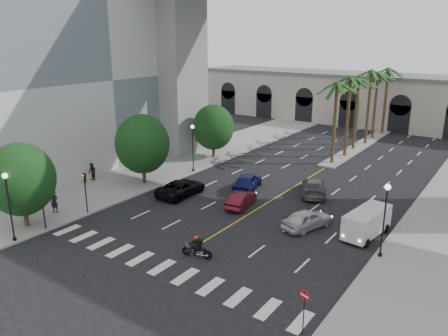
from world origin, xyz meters
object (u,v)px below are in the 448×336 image
lamp_post_right (385,214)px  traffic_signal_near (42,201)px  motorcycle_rider (198,248)px  pedestrian_a (54,202)px  cargo_van (367,222)px  car_b (241,199)px  car_a (307,219)px  car_d (314,187)px  do_not_enter_sign (304,302)px  car_c (181,188)px  lamp_post_left_far (193,144)px  lamp_post_left_near (9,201)px  pedestrian_b (92,172)px  traffic_signal_far (85,186)px  car_e (247,181)px

lamp_post_right → traffic_signal_near: size_ratio=1.47×
motorcycle_rider → pedestrian_a: pedestrian_a is taller
lamp_post_right → cargo_van: lamp_post_right is taller
traffic_signal_near → car_b: (9.80, 12.95, -1.82)m
traffic_signal_near → cargo_van: traffic_signal_near is taller
motorcycle_rider → cargo_van: 12.99m
car_a → car_d: (-2.72, 7.42, 0.03)m
car_b → do_not_enter_sign: 17.61m
car_c → pedestrian_a: bearing=58.8°
lamp_post_left_far → traffic_signal_near: 18.51m
lamp_post_right → car_c: bearing=175.2°
lamp_post_left_near → cargo_van: bearing=37.2°
traffic_signal_near → cargo_van: bearing=32.7°
cargo_van → pedestrian_b: size_ratio=2.69×
car_c → cargo_van: (17.23, 1.22, 0.40)m
lamp_post_left_near → car_b: lamp_post_left_near is taller
pedestrian_b → do_not_enter_sign: size_ratio=0.73×
lamp_post_right → motorcycle_rider: lamp_post_right is taller
lamp_post_left_near → car_b: bearing=57.4°
lamp_post_left_near → pedestrian_b: (-6.44, 12.35, -2.13)m
lamp_post_right → car_a: size_ratio=1.20×
traffic_signal_far → pedestrian_a: traffic_signal_far is taller
car_e → pedestrian_b: 16.13m
pedestrian_a → cargo_van: bearing=4.1°
car_c → car_d: 12.65m
traffic_signal_near → car_c: bearing=73.6°
traffic_signal_far → pedestrian_b: 8.89m
car_c → pedestrian_b: 10.36m
car_a → pedestrian_a: pedestrian_a is taller
traffic_signal_far → car_e: traffic_signal_far is taller
car_a → lamp_post_left_far: bearing=-1.6°
lamp_post_left_far → pedestrian_a: 16.31m
lamp_post_right → pedestrian_a: bearing=-162.2°
traffic_signal_near → car_e: 18.91m
lamp_post_left_far → car_a: 17.98m
traffic_signal_near → car_d: size_ratio=0.67×
lamp_post_left_far → car_b: 11.63m
motorcycle_rider → car_b: bearing=92.0°
car_b → car_e: car_e is taller
car_c → pedestrian_a: (-5.87, -9.64, 0.36)m
car_d → pedestrian_b: bearing=0.6°
do_not_enter_sign → lamp_post_right: bearing=102.5°
lamp_post_left_far → traffic_signal_far: (0.10, -14.50, -0.71)m
lamp_post_left_far → pedestrian_a: (-2.20, -16.02, -2.11)m
car_b → lamp_post_left_near: bearing=46.8°
lamp_post_right → car_c: size_ratio=0.99×
cargo_van → pedestrian_a: bearing=-147.3°
pedestrian_a → pedestrian_b: (-4.24, 7.37, -0.02)m
pedestrian_a → do_not_enter_sign: bearing=-26.6°
traffic_signal_near → traffic_signal_far: bearing=90.0°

